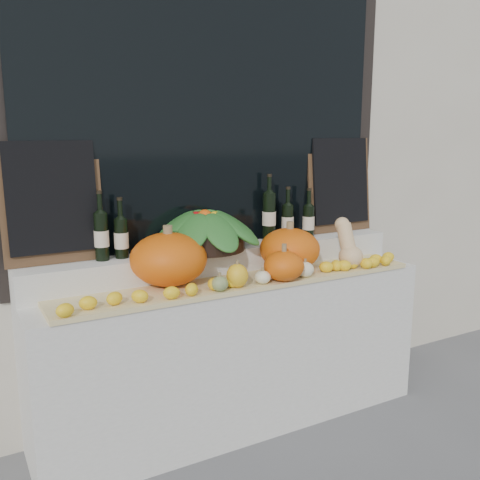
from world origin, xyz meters
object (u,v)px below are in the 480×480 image
(pumpkin_right, at_px, (290,249))
(wine_bottle_tall, at_px, (269,216))
(butternut_squash, at_px, (348,246))
(produce_bowl, at_px, (205,230))
(pumpkin_left, at_px, (169,259))

(pumpkin_right, relative_size, wine_bottle_tall, 0.86)
(butternut_squash, xyz_separation_m, produce_bowl, (-0.80, 0.30, 0.13))
(wine_bottle_tall, bearing_deg, pumpkin_right, -89.56)
(pumpkin_left, bearing_deg, produce_bowl, 27.26)
(pumpkin_right, distance_m, butternut_squash, 0.36)
(pumpkin_left, bearing_deg, pumpkin_right, -3.33)
(pumpkin_right, relative_size, butternut_squash, 1.22)
(wine_bottle_tall, bearing_deg, butternut_squash, -43.80)
(pumpkin_right, bearing_deg, pumpkin_left, 176.67)
(pumpkin_left, relative_size, wine_bottle_tall, 1.00)
(pumpkin_left, relative_size, butternut_squash, 1.40)
(butternut_squash, bearing_deg, produce_bowl, 159.82)
(pumpkin_right, distance_m, produce_bowl, 0.51)
(produce_bowl, bearing_deg, pumpkin_right, -22.39)
(pumpkin_left, height_order, pumpkin_right, pumpkin_left)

